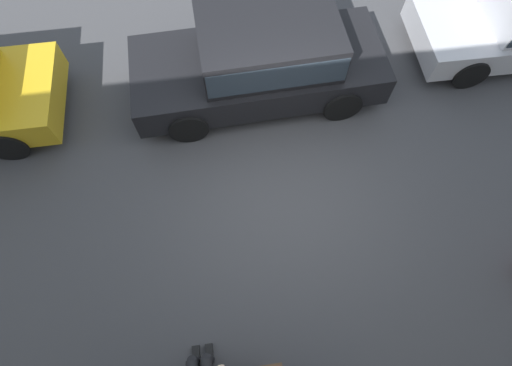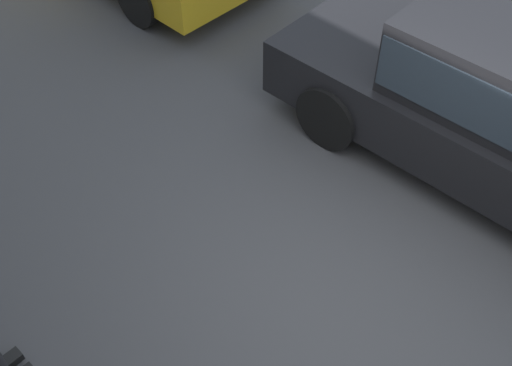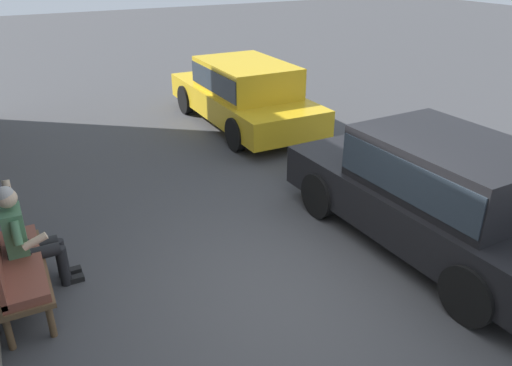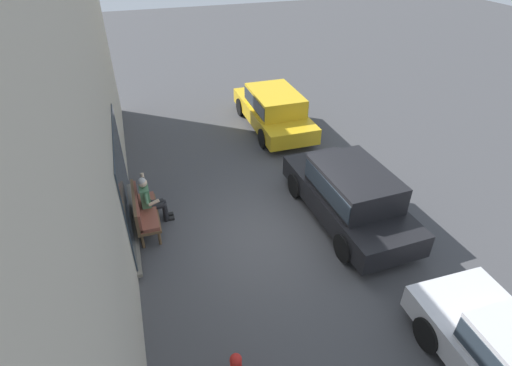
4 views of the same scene
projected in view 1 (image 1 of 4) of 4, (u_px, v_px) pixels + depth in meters
The scene contains 2 objects.
ground_plane at pixel (282, 191), 6.52m from camera, with size 60.00×60.00×0.00m, color #424244.
parked_car_mid at pixel (263, 58), 6.67m from camera, with size 4.33×1.94×1.52m.
Camera 1 is at (0.78, 2.60, 5.95)m, focal length 28.00 mm.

